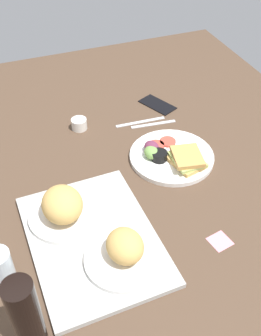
# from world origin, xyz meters

# --- Properties ---
(ground_plane) EXTENTS (1.90, 1.50, 0.03)m
(ground_plane) POSITION_xyz_m (0.00, 0.00, -0.01)
(ground_plane) COLOR #4C3828
(serving_tray) EXTENTS (0.46, 0.34, 0.02)m
(serving_tray) POSITION_xyz_m (-0.18, 0.22, 0.01)
(serving_tray) COLOR #B2B2AD
(serving_tray) RESTS_ON ground_plane
(bread_plate_near) EXTENTS (0.20, 0.20, 0.09)m
(bread_plate_near) POSITION_xyz_m (-0.28, 0.16, 0.05)
(bread_plate_near) COLOR white
(bread_plate_near) RESTS_ON serving_tray
(bread_plate_far) EXTENTS (0.21, 0.21, 0.10)m
(bread_plate_far) POSITION_xyz_m (-0.09, 0.27, 0.06)
(bread_plate_far) COLOR white
(bread_plate_far) RESTS_ON serving_tray
(plate_with_salad) EXTENTS (0.28, 0.28, 0.05)m
(plate_with_salad) POSITION_xyz_m (0.05, -0.13, 0.02)
(plate_with_salad) COLOR white
(plate_with_salad) RESTS_ON ground_plane
(drinking_glass) EXTENTS (0.06, 0.06, 0.12)m
(drinking_glass) POSITION_xyz_m (-0.23, 0.46, 0.06)
(drinking_glass) COLOR silver
(drinking_glass) RESTS_ON ground_plane
(soda_bottle) EXTENTS (0.06, 0.06, 0.22)m
(soda_bottle) POSITION_xyz_m (-0.41, 0.42, 0.11)
(soda_bottle) COLOR black
(soda_bottle) RESTS_ON ground_plane
(espresso_cup) EXTENTS (0.06, 0.06, 0.04)m
(espresso_cup) POSITION_xyz_m (0.33, 0.11, 0.02)
(espresso_cup) COLOR silver
(espresso_cup) RESTS_ON ground_plane
(fork) EXTENTS (0.03, 0.17, 0.01)m
(fork) POSITION_xyz_m (0.26, -0.15, 0.00)
(fork) COLOR #B7B7BC
(fork) RESTS_ON ground_plane
(knife) EXTENTS (0.02, 0.19, 0.01)m
(knife) POSITION_xyz_m (0.29, -0.11, 0.00)
(knife) COLOR #B7B7BC
(knife) RESTS_ON ground_plane
(cell_phone) EXTENTS (0.16, 0.13, 0.01)m
(cell_phone) POSITION_xyz_m (0.37, -0.22, 0.00)
(cell_phone) COLOR black
(cell_phone) RESTS_ON ground_plane
(sticky_note) EXTENTS (0.07, 0.07, 0.00)m
(sticky_note) POSITION_xyz_m (-0.31, -0.11, 0.00)
(sticky_note) COLOR pink
(sticky_note) RESTS_ON ground_plane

